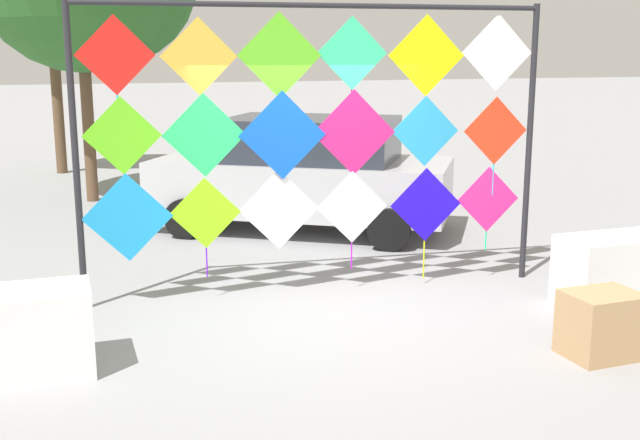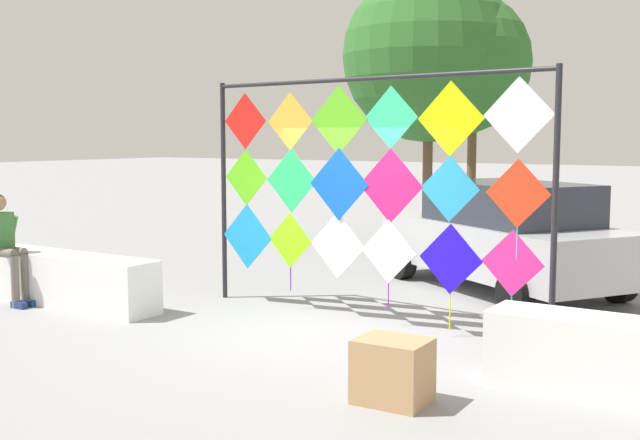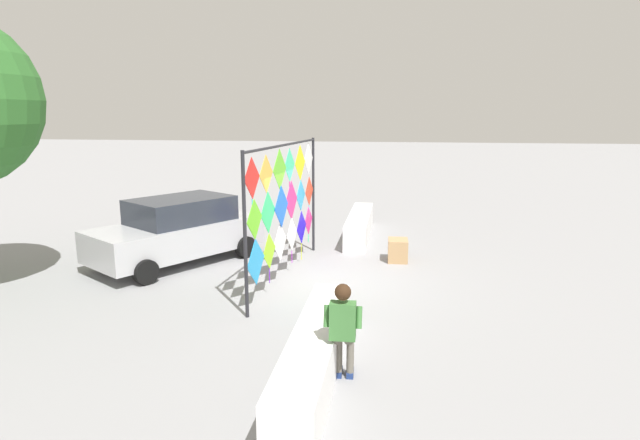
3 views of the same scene
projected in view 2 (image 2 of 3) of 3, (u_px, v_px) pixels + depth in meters
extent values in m
plane|color=gray|center=(318.00, 335.00, 9.51)|extent=(120.00, 120.00, 0.00)
cube|color=white|center=(43.00, 276.00, 11.44)|extent=(4.11, 0.63, 0.73)
cylinder|color=#232328|center=(224.00, 192.00, 11.59)|extent=(0.07, 0.07, 3.16)
cylinder|color=#232328|center=(555.00, 211.00, 8.52)|extent=(0.07, 0.07, 3.16)
cylinder|color=#232328|center=(365.00, 79.00, 9.89)|extent=(5.00, 0.52, 0.06)
cube|color=#1C99E4|center=(247.00, 236.00, 11.35)|extent=(0.93, 0.10, 0.93)
cube|color=#90F017|center=(290.00, 240.00, 10.86)|extent=(0.76, 0.08, 0.76)
cylinder|color=#7216E5|center=(291.00, 279.00, 10.92)|extent=(0.02, 0.02, 0.32)
cube|color=white|center=(337.00, 245.00, 10.39)|extent=(0.88, 0.09, 0.88)
cube|color=white|center=(388.00, 252.00, 9.87)|extent=(0.80, 0.09, 0.81)
cylinder|color=#C116E5|center=(388.00, 295.00, 9.93)|extent=(0.02, 0.02, 0.30)
cube|color=#1F0CEF|center=(450.00, 259.00, 9.34)|extent=(0.84, 0.09, 0.84)
cylinder|color=#D4E516|center=(450.00, 312.00, 9.42)|extent=(0.02, 0.02, 0.45)
cube|color=#F12789|center=(512.00, 263.00, 8.89)|extent=(0.76, 0.08, 0.76)
cylinder|color=#16E580|center=(511.00, 306.00, 8.95)|extent=(0.02, 0.02, 0.22)
cube|color=#5FD31C|center=(246.00, 177.00, 11.27)|extent=(0.80, 0.09, 0.80)
cylinder|color=#9916E5|center=(247.00, 217.00, 11.33)|extent=(0.02, 0.02, 0.34)
cube|color=#29E36A|center=(291.00, 181.00, 10.77)|extent=(0.87, 0.09, 0.88)
cube|color=blue|center=(339.00, 184.00, 10.26)|extent=(0.94, 0.10, 0.94)
cube|color=#D11D6C|center=(390.00, 186.00, 9.78)|extent=(0.93, 0.10, 0.93)
cube|color=#2596D0|center=(450.00, 189.00, 9.28)|extent=(0.78, 0.08, 0.78)
cube|color=#F83619|center=(518.00, 193.00, 8.76)|extent=(0.77, 0.08, 0.77)
cylinder|color=#16CAE5|center=(517.00, 244.00, 8.83)|extent=(0.02, 0.02, 0.36)
cube|color=red|center=(245.00, 121.00, 11.21)|extent=(0.79, 0.09, 0.79)
cylinder|color=#16DFE5|center=(246.00, 159.00, 11.28)|extent=(0.02, 0.02, 0.29)
cube|color=yellow|center=(290.00, 121.00, 10.72)|extent=(0.79, 0.09, 0.79)
cube|color=#5FD224|center=(339.00, 120.00, 10.20)|extent=(0.89, 0.10, 0.90)
cube|color=#38EB9B|center=(391.00, 117.00, 9.72)|extent=(0.77, 0.08, 0.78)
cylinder|color=#E51673|center=(391.00, 158.00, 9.78)|extent=(0.02, 0.02, 0.23)
cube|color=#F2EC0D|center=(450.00, 119.00, 9.20)|extent=(0.87, 0.09, 0.88)
cube|color=white|center=(519.00, 115.00, 8.69)|extent=(0.84, 0.09, 0.85)
cylinder|color=#666056|center=(15.00, 282.00, 10.99)|extent=(0.11, 0.11, 0.73)
cylinder|color=#666056|center=(5.00, 253.00, 11.05)|extent=(0.41, 0.14, 0.13)
cube|color=navy|center=(19.00, 305.00, 10.99)|extent=(0.24, 0.11, 0.09)
cylinder|color=#666056|center=(25.00, 280.00, 11.13)|extent=(0.11, 0.11, 0.73)
cylinder|color=#666056|center=(15.00, 251.00, 11.20)|extent=(0.41, 0.14, 0.13)
cube|color=navy|center=(29.00, 303.00, 11.14)|extent=(0.24, 0.11, 0.09)
cube|color=#3D7538|center=(0.00, 231.00, 11.20)|extent=(0.21, 0.36, 0.52)
cylinder|color=#3D7538|center=(14.00, 226.00, 11.37)|extent=(0.18, 0.08, 0.31)
cube|color=#B7B7BC|center=(503.00, 247.00, 12.28)|extent=(4.67, 3.91, 0.78)
cube|color=#282D38|center=(510.00, 203.00, 12.07)|extent=(2.94, 2.69, 0.62)
cylinder|color=black|center=(402.00, 262.00, 13.27)|extent=(0.61, 0.50, 0.58)
cylinder|color=black|center=(492.00, 255.00, 14.05)|extent=(0.61, 0.50, 0.58)
cylinder|color=black|center=(515.00, 293.00, 10.60)|extent=(0.61, 0.50, 0.58)
cylinder|color=black|center=(619.00, 282.00, 11.38)|extent=(0.61, 0.50, 0.58)
cube|color=tan|center=(393.00, 371.00, 7.07)|extent=(0.65, 0.52, 0.58)
cylinder|color=brown|center=(427.00, 179.00, 16.60)|extent=(0.21, 0.21, 2.98)
sphere|color=#2D6628|center=(429.00, 55.00, 16.33)|extent=(3.60, 3.60, 3.60)
sphere|color=#2D6628|center=(459.00, 63.00, 16.23)|extent=(2.96, 2.96, 2.96)
cylinder|color=brown|center=(471.00, 172.00, 19.90)|extent=(0.23, 0.23, 3.00)
sphere|color=#569342|center=(473.00, 84.00, 19.66)|extent=(2.32, 2.32, 2.32)
sphere|color=#569342|center=(487.00, 89.00, 19.36)|extent=(1.20, 1.20, 1.20)
sphere|color=#569342|center=(497.00, 94.00, 19.81)|extent=(1.50, 1.50, 1.50)
sphere|color=#569342|center=(467.00, 74.00, 19.52)|extent=(1.94, 1.94, 1.94)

